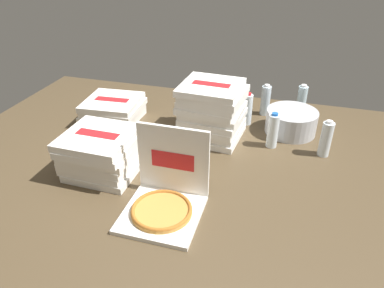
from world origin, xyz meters
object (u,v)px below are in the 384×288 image
(pizza_stack_left_far, at_px, (113,110))
(water_bottle_2, at_px, (273,131))
(ice_bucket, at_px, (291,122))
(water_bottle_1, at_px, (265,100))
(pizza_stack_right_near, at_px, (212,111))
(water_bottle_0, at_px, (302,100))
(water_bottle_3, at_px, (247,109))
(water_bottle_4, at_px, (326,139))
(open_pizza_box, at_px, (165,197))
(pizza_stack_right_mid, at_px, (102,152))

(pizza_stack_left_far, distance_m, water_bottle_2, 1.14)
(ice_bucket, height_order, water_bottle_1, water_bottle_1)
(pizza_stack_right_near, height_order, water_bottle_1, pizza_stack_right_near)
(pizza_stack_right_near, height_order, ice_bucket, pizza_stack_right_near)
(water_bottle_0, distance_m, water_bottle_1, 0.27)
(water_bottle_3, height_order, water_bottle_4, same)
(open_pizza_box, distance_m, water_bottle_2, 0.88)
(pizza_stack_right_mid, bearing_deg, ice_bucket, 37.45)
(pizza_stack_right_mid, xyz_separation_m, water_bottle_3, (0.70, 0.82, -0.01))
(ice_bucket, distance_m, water_bottle_4, 0.32)
(open_pizza_box, height_order, water_bottle_2, open_pizza_box)
(pizza_stack_left_far, relative_size, water_bottle_0, 1.71)
(open_pizza_box, relative_size, water_bottle_1, 1.67)
(ice_bucket, height_order, water_bottle_3, water_bottle_3)
(pizza_stack_left_far, bearing_deg, water_bottle_0, 20.49)
(pizza_stack_left_far, xyz_separation_m, ice_bucket, (1.25, 0.18, -0.00))
(water_bottle_4, bearing_deg, pizza_stack_left_far, 177.50)
(open_pizza_box, bearing_deg, water_bottle_4, 44.17)
(open_pizza_box, relative_size, pizza_stack_left_far, 0.98)
(pizza_stack_left_far, distance_m, water_bottle_1, 1.12)
(water_bottle_0, xyz_separation_m, water_bottle_3, (-0.36, -0.26, 0.00))
(water_bottle_0, height_order, water_bottle_4, same)
(water_bottle_2, bearing_deg, pizza_stack_left_far, 177.59)
(pizza_stack_right_near, height_order, water_bottle_2, pizza_stack_right_near)
(water_bottle_1, height_order, water_bottle_4, same)
(water_bottle_2, bearing_deg, water_bottle_1, 101.80)
(pizza_stack_right_near, bearing_deg, water_bottle_1, 54.73)
(pizza_stack_left_far, relative_size, water_bottle_4, 1.71)
(pizza_stack_left_far, height_order, ice_bucket, pizza_stack_left_far)
(pizza_stack_right_mid, height_order, water_bottle_0, pizza_stack_right_mid)
(open_pizza_box, relative_size, ice_bucket, 1.15)
(pizza_stack_right_mid, relative_size, water_bottle_2, 1.68)
(water_bottle_2, relative_size, water_bottle_4, 1.00)
(water_bottle_4, bearing_deg, pizza_stack_right_near, 176.31)
(water_bottle_3, bearing_deg, water_bottle_2, -53.11)
(water_bottle_2, bearing_deg, open_pizza_box, -120.53)
(pizza_stack_right_mid, distance_m, water_bottle_1, 1.29)
(water_bottle_2, distance_m, water_bottle_3, 0.34)
(water_bottle_4, bearing_deg, pizza_stack_right_mid, -156.58)
(pizza_stack_right_mid, height_order, pizza_stack_right_near, pizza_stack_right_near)
(water_bottle_1, bearing_deg, open_pizza_box, -106.06)
(ice_bucket, relative_size, water_bottle_0, 1.45)
(water_bottle_2, xyz_separation_m, water_bottle_4, (0.32, -0.02, 0.00))
(open_pizza_box, bearing_deg, water_bottle_0, 64.78)
(water_bottle_1, distance_m, water_bottle_4, 0.63)
(pizza_stack_right_near, relative_size, ice_bucket, 1.25)
(open_pizza_box, xyz_separation_m, water_bottle_0, (0.61, 1.30, 0.04))
(pizza_stack_left_far, height_order, water_bottle_2, water_bottle_2)
(open_pizza_box, distance_m, water_bottle_0, 1.43)
(pizza_stack_right_near, bearing_deg, water_bottle_2, -4.36)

